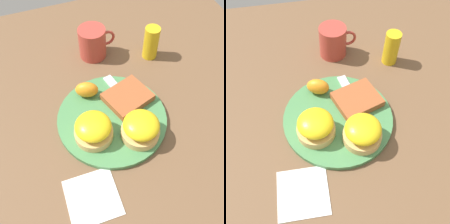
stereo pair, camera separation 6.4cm
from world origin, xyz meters
TOP-DOWN VIEW (x-y plane):
  - ground_plane at (0.00, 0.00)m, footprint 1.10×1.10m
  - plate at (0.00, 0.00)m, footprint 0.28×0.28m
  - sandwich_benedict_left at (-0.06, -0.04)m, footprint 0.09×0.09m
  - sandwich_benedict_right at (0.04, -0.07)m, footprint 0.09×0.09m
  - hashbrown_patty at (0.06, 0.04)m, footprint 0.13×0.12m
  - orange_wedge at (-0.04, 0.09)m, footprint 0.07×0.05m
  - fork at (0.05, 0.03)m, footprint 0.06×0.23m
  - cup at (0.03, 0.25)m, footprint 0.11×0.08m
  - napkin at (-0.11, -0.17)m, footprint 0.11×0.11m
  - condiment_bottle at (0.19, 0.18)m, footprint 0.04×0.04m

SIDE VIEW (x-z plane):
  - ground_plane at x=0.00m, z-range 0.00..0.00m
  - napkin at x=-0.11m, z-range 0.00..0.00m
  - plate at x=0.00m, z-range 0.00..0.01m
  - fork at x=0.05m, z-range 0.01..0.02m
  - hashbrown_patty at x=0.06m, z-range 0.01..0.03m
  - orange_wedge at x=-0.04m, z-range 0.01..0.06m
  - sandwich_benedict_left at x=-0.06m, z-range 0.01..0.08m
  - sandwich_benedict_right at x=0.04m, z-range 0.01..0.08m
  - cup at x=0.03m, z-range 0.00..0.09m
  - condiment_bottle at x=0.19m, z-range 0.00..0.10m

